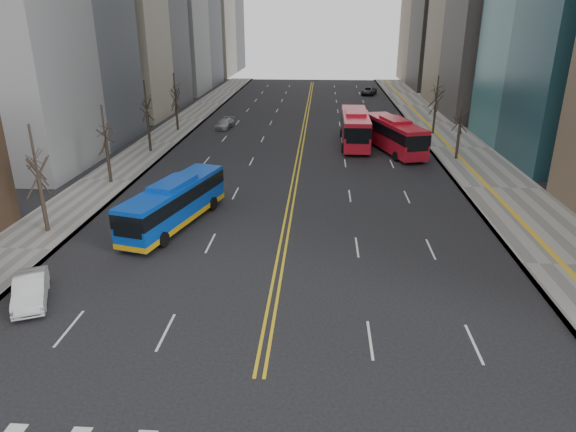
% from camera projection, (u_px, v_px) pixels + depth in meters
% --- Properties ---
extents(sidewalk_right, '(7.00, 130.00, 0.15)m').
position_uv_depth(sidewalk_right, '(459.00, 148.00, 56.73)').
color(sidewalk_right, slate).
rests_on(sidewalk_right, ground).
extents(sidewalk_left, '(5.00, 130.00, 0.15)m').
position_uv_depth(sidewalk_left, '(157.00, 143.00, 58.83)').
color(sidewalk_left, slate).
rests_on(sidewalk_left, ground).
extents(centerline, '(0.55, 100.00, 0.01)m').
position_uv_depth(centerline, '(304.00, 128.00, 67.13)').
color(centerline, gold).
rests_on(centerline, ground).
extents(street_trees, '(35.20, 47.20, 7.60)m').
position_uv_depth(street_trees, '(218.00, 119.00, 46.80)').
color(street_trees, black).
rests_on(street_trees, ground).
extents(blue_bus, '(5.02, 11.23, 3.22)m').
position_uv_depth(blue_bus, '(174.00, 202.00, 35.32)').
color(blue_bus, '#0C40B5').
rests_on(blue_bus, ground).
extents(red_bus_near, '(3.12, 12.15, 3.82)m').
position_uv_depth(red_bus_near, '(355.00, 126.00, 57.70)').
color(red_bus_near, red).
rests_on(red_bus_near, ground).
extents(red_bus_far, '(5.71, 11.71, 3.62)m').
position_uv_depth(red_bus_far, '(394.00, 133.00, 54.58)').
color(red_bus_far, red).
rests_on(red_bus_far, ground).
extents(car_white, '(3.08, 4.46, 1.39)m').
position_uv_depth(car_white, '(30.00, 290.00, 25.99)').
color(car_white, silver).
rests_on(car_white, ground).
extents(car_dark_mid, '(2.88, 4.76, 1.52)m').
position_uv_depth(car_dark_mid, '(369.00, 129.00, 62.80)').
color(car_dark_mid, black).
rests_on(car_dark_mid, ground).
extents(car_silver, '(2.24, 4.39, 1.22)m').
position_uv_depth(car_silver, '(225.00, 124.00, 66.70)').
color(car_silver, '#98989D').
rests_on(car_silver, ground).
extents(car_dark_far, '(3.46, 5.38, 1.38)m').
position_uv_depth(car_dark_far, '(369.00, 91.00, 95.10)').
color(car_dark_far, black).
rests_on(car_dark_far, ground).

